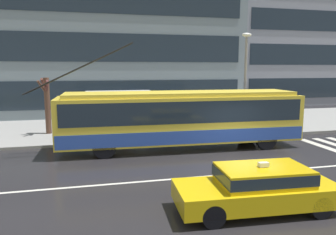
{
  "coord_description": "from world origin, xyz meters",
  "views": [
    {
      "loc": [
        -6.3,
        -12.08,
        3.99
      ],
      "look_at": [
        -2.51,
        3.78,
        1.49
      ],
      "focal_mm": 34.48,
      "sensor_mm": 36.0,
      "label": 1
    }
  ],
  "objects_px": {
    "pedestrian_at_shelter": "(188,114)",
    "pedestrian_walking_past": "(168,107)",
    "taxi_oncoming_near": "(259,186)",
    "pedestrian_approaching_curb": "(123,110)",
    "street_lamp": "(245,74)",
    "bus_shelter": "(119,101)",
    "trolleybus": "(182,117)",
    "street_tree_bare": "(47,103)"
  },
  "relations": [
    {
      "from": "pedestrian_at_shelter",
      "to": "pedestrian_walking_past",
      "type": "height_order",
      "value": "pedestrian_walking_past"
    },
    {
      "from": "taxi_oncoming_near",
      "to": "pedestrian_approaching_curb",
      "type": "height_order",
      "value": "pedestrian_approaching_curb"
    },
    {
      "from": "pedestrian_at_shelter",
      "to": "street_lamp",
      "type": "height_order",
      "value": "street_lamp"
    },
    {
      "from": "taxi_oncoming_near",
      "to": "street_lamp",
      "type": "xyz_separation_m",
      "value": [
        4.39,
        9.73,
        2.97
      ]
    },
    {
      "from": "bus_shelter",
      "to": "street_lamp",
      "type": "distance_m",
      "value": 7.62
    },
    {
      "from": "bus_shelter",
      "to": "street_lamp",
      "type": "height_order",
      "value": "street_lamp"
    },
    {
      "from": "street_lamp",
      "to": "bus_shelter",
      "type": "bearing_deg",
      "value": 168.69
    },
    {
      "from": "bus_shelter",
      "to": "pedestrian_walking_past",
      "type": "xyz_separation_m",
      "value": [
        2.83,
        -0.61,
        -0.35
      ]
    },
    {
      "from": "pedestrian_walking_past",
      "to": "pedestrian_approaching_curb",
      "type": "bearing_deg",
      "value": -162.17
    },
    {
      "from": "trolleybus",
      "to": "bus_shelter",
      "type": "relative_size",
      "value": 3.48
    },
    {
      "from": "pedestrian_at_shelter",
      "to": "pedestrian_approaching_curb",
      "type": "bearing_deg",
      "value": -154.94
    },
    {
      "from": "bus_shelter",
      "to": "pedestrian_walking_past",
      "type": "distance_m",
      "value": 2.92
    },
    {
      "from": "bus_shelter",
      "to": "pedestrian_at_shelter",
      "type": "relative_size",
      "value": 2.35
    },
    {
      "from": "pedestrian_at_shelter",
      "to": "pedestrian_walking_past",
      "type": "distance_m",
      "value": 2.02
    },
    {
      "from": "bus_shelter",
      "to": "street_lamp",
      "type": "xyz_separation_m",
      "value": [
        7.3,
        -1.46,
        1.61
      ]
    },
    {
      "from": "pedestrian_walking_past",
      "to": "street_tree_bare",
      "type": "distance_m",
      "value": 7.13
    },
    {
      "from": "bus_shelter",
      "to": "street_tree_bare",
      "type": "bearing_deg",
      "value": 167.07
    },
    {
      "from": "bus_shelter",
      "to": "pedestrian_at_shelter",
      "type": "bearing_deg",
      "value": 6.73
    },
    {
      "from": "trolleybus",
      "to": "pedestrian_approaching_curb",
      "type": "relative_size",
      "value": 6.71
    },
    {
      "from": "trolleybus",
      "to": "street_lamp",
      "type": "relative_size",
      "value": 2.26
    },
    {
      "from": "taxi_oncoming_near",
      "to": "street_tree_bare",
      "type": "bearing_deg",
      "value": 120.07
    },
    {
      "from": "pedestrian_walking_past",
      "to": "street_lamp",
      "type": "bearing_deg",
      "value": -10.74
    },
    {
      "from": "taxi_oncoming_near",
      "to": "street_tree_bare",
      "type": "relative_size",
      "value": 1.4
    },
    {
      "from": "trolleybus",
      "to": "pedestrian_walking_past",
      "type": "height_order",
      "value": "trolleybus"
    },
    {
      "from": "trolleybus",
      "to": "street_tree_bare",
      "type": "bearing_deg",
      "value": 145.49
    },
    {
      "from": "bus_shelter",
      "to": "pedestrian_walking_past",
      "type": "bearing_deg",
      "value": -12.21
    },
    {
      "from": "trolleybus",
      "to": "bus_shelter",
      "type": "height_order",
      "value": "trolleybus"
    },
    {
      "from": "pedestrian_approaching_curb",
      "to": "taxi_oncoming_near",
      "type": "bearing_deg",
      "value": -73.68
    },
    {
      "from": "taxi_oncoming_near",
      "to": "street_lamp",
      "type": "height_order",
      "value": "street_lamp"
    },
    {
      "from": "street_lamp",
      "to": "street_tree_bare",
      "type": "height_order",
      "value": "street_lamp"
    },
    {
      "from": "trolleybus",
      "to": "pedestrian_walking_past",
      "type": "bearing_deg",
      "value": 88.73
    },
    {
      "from": "bus_shelter",
      "to": "street_lamp",
      "type": "relative_size",
      "value": 0.65
    },
    {
      "from": "bus_shelter",
      "to": "pedestrian_at_shelter",
      "type": "height_order",
      "value": "bus_shelter"
    },
    {
      "from": "pedestrian_at_shelter",
      "to": "street_tree_bare",
      "type": "relative_size",
      "value": 0.49
    },
    {
      "from": "pedestrian_approaching_curb",
      "to": "pedestrian_walking_past",
      "type": "relative_size",
      "value": 1.03
    },
    {
      "from": "street_tree_bare",
      "to": "pedestrian_at_shelter",
      "type": "bearing_deg",
      "value": -2.88
    },
    {
      "from": "pedestrian_at_shelter",
      "to": "taxi_oncoming_near",
      "type": "bearing_deg",
      "value": -97.21
    },
    {
      "from": "street_lamp",
      "to": "pedestrian_approaching_curb",
      "type": "bearing_deg",
      "value": -179.68
    },
    {
      "from": "taxi_oncoming_near",
      "to": "street_lamp",
      "type": "distance_m",
      "value": 11.08
    },
    {
      "from": "pedestrian_approaching_curb",
      "to": "street_tree_bare",
      "type": "distance_m",
      "value": 4.85
    },
    {
      "from": "taxi_oncoming_near",
      "to": "street_lamp",
      "type": "bearing_deg",
      "value": 65.69
    },
    {
      "from": "pedestrian_walking_past",
      "to": "street_lamp",
      "type": "relative_size",
      "value": 0.33
    }
  ]
}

